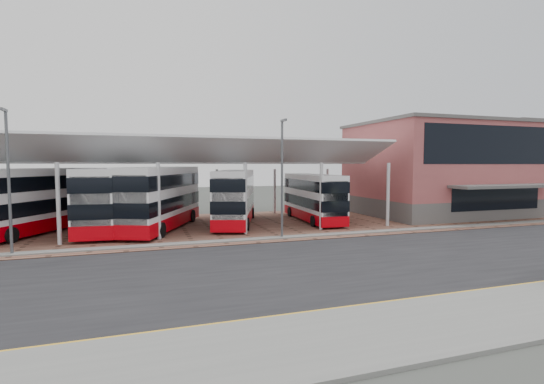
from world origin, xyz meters
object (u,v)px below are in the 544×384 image
at_px(bus_3, 162,198).
at_px(bus_5, 313,198).
at_px(bus_4, 235,197).
at_px(bus_1, 36,201).
at_px(terminal, 448,168).
at_px(bus_2, 106,199).

bearing_deg(bus_3, bus_5, 24.33).
xyz_separation_m(bus_4, bus_5, (6.97, -0.40, -0.19)).
bearing_deg(bus_1, bus_3, 22.43).
distance_m(terminal, bus_5, 15.83).
distance_m(bus_1, bus_3, 8.87).
xyz_separation_m(bus_1, bus_5, (21.82, -0.67, -0.30)).
relative_size(terminal, bus_5, 1.81).
relative_size(bus_2, bus_5, 1.15).
xyz_separation_m(bus_1, bus_3, (8.82, -0.94, 0.04)).
bearing_deg(bus_3, bus_1, -162.95).
bearing_deg(bus_4, bus_1, -162.18).
relative_size(bus_3, bus_5, 1.16).
relative_size(bus_1, bus_2, 0.97).
bearing_deg(bus_2, terminal, 5.28).
height_order(bus_1, bus_3, bus_3).
xyz_separation_m(bus_3, bus_4, (6.03, 0.67, -0.15)).
bearing_deg(bus_4, bus_2, -162.01).
xyz_separation_m(bus_1, bus_4, (14.85, -0.27, -0.11)).
bearing_deg(bus_5, terminal, 6.92).
bearing_deg(bus_4, terminal, 19.97).
bearing_deg(bus_1, bus_5, 26.75).
distance_m(terminal, bus_1, 37.48).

